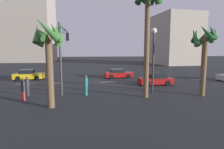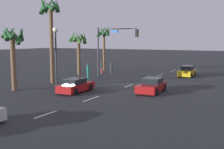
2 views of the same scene
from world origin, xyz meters
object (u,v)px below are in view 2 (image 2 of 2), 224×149
object	(u,v)px
palm_tree_1	(13,42)
car_0	(152,86)
pedestrian_0	(102,67)
palm_tree_2	(50,19)
traffic_signal	(111,43)
palm_tree_0	(79,42)
palm_tree_3	(104,36)
car_3	(187,71)
car_2	(76,86)
pedestrian_2	(111,68)
streetlamp	(56,45)
pedestrian_1	(88,70)

from	to	relation	value
palm_tree_1	car_0	bearing A→B (deg)	-65.30
pedestrian_0	palm_tree_2	xyz separation A→B (m)	(-10.52, 0.43, 6.32)
traffic_signal	palm_tree_1	world-z (taller)	traffic_signal
palm_tree_0	palm_tree_3	distance (m)	6.44
car_0	palm_tree_1	distance (m)	14.07
palm_tree_0	palm_tree_2	distance (m)	8.53
car_3	palm_tree_1	world-z (taller)	palm_tree_1
car_0	palm_tree_3	distance (m)	19.96
car_3	pedestrian_0	bearing A→B (deg)	104.45
car_2	pedestrian_2	distance (m)	14.30
traffic_signal	streetlamp	bearing A→B (deg)	167.69
palm_tree_1	car_2	bearing A→B (deg)	-70.20
streetlamp	car_0	bearing A→B (deg)	-81.32
car_2	palm_tree_1	size ratio (longest dim) A/B	0.64
palm_tree_0	palm_tree_2	world-z (taller)	palm_tree_2
streetlamp	palm_tree_0	size ratio (longest dim) A/B	0.99
pedestrian_1	palm_tree_2	bearing A→B (deg)	164.53
traffic_signal	streetlamp	world-z (taller)	traffic_signal
palm_tree_3	traffic_signal	bearing A→B (deg)	-143.08
pedestrian_1	palm_tree_0	size ratio (longest dim) A/B	0.30
traffic_signal	palm_tree_3	bearing A→B (deg)	36.92
car_0	palm_tree_2	size ratio (longest dim) A/B	0.44
pedestrian_1	palm_tree_0	distance (m)	5.49
car_3	palm_tree_0	bearing A→B (deg)	111.97
streetlamp	pedestrian_0	world-z (taller)	streetlamp
palm_tree_2	palm_tree_3	distance (m)	14.40
pedestrian_2	palm_tree_1	size ratio (longest dim) A/B	0.28
car_0	pedestrian_2	distance (m)	14.43
pedestrian_0	car_3	bearing A→B (deg)	-75.55
traffic_signal	pedestrian_1	size ratio (longest dim) A/B	3.42
streetlamp	palm_tree_0	world-z (taller)	palm_tree_0
car_0	streetlamp	distance (m)	11.14
streetlamp	palm_tree_0	distance (m)	9.77
palm_tree_0	palm_tree_3	bearing A→B (deg)	-4.15
palm_tree_2	palm_tree_3	world-z (taller)	palm_tree_2
palm_tree_0	palm_tree_2	bearing A→B (deg)	-167.14
car_0	pedestrian_0	bearing A→B (deg)	49.13
car_2	pedestrian_0	bearing A→B (deg)	21.40
car_2	pedestrian_2	size ratio (longest dim) A/B	2.29
traffic_signal	palm_tree_1	size ratio (longest dim) A/B	1.03
traffic_signal	pedestrian_0	bearing A→B (deg)	47.56
streetlamp	palm_tree_3	world-z (taller)	palm_tree_3
pedestrian_2	palm_tree_3	size ratio (longest dim) A/B	0.24
pedestrian_2	palm_tree_1	distance (m)	16.48
palm_tree_0	car_2	bearing A→B (deg)	-145.49
car_3	palm_tree_2	world-z (taller)	palm_tree_2
car_3	palm_tree_2	bearing A→B (deg)	137.77
car_0	car_3	distance (m)	13.21
car_2	pedestrian_2	world-z (taller)	pedestrian_2
traffic_signal	palm_tree_2	xyz separation A→B (m)	(-7.54, 3.69, 2.80)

